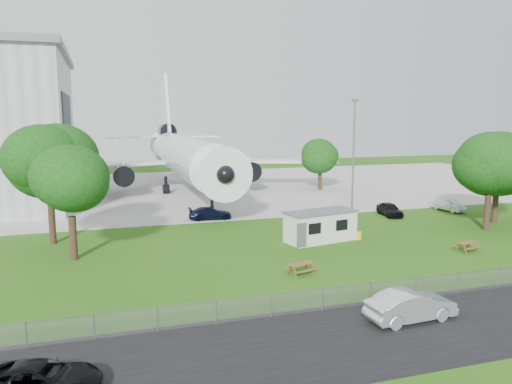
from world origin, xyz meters
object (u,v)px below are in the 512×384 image
object	(u,v)px
picnic_west	(301,274)
picnic_east	(467,251)
site_cabin	(321,226)
airliner	(184,154)
car_centre_sedan	(411,306)

from	to	relation	value
picnic_west	picnic_east	xyz separation A→B (m)	(14.81, 1.33, 0.00)
site_cabin	picnic_east	distance (m)	11.79
airliner	car_centre_sedan	world-z (taller)	airliner
picnic_east	car_centre_sedan	xyz separation A→B (m)	(-12.30, -10.27, 0.81)
car_centre_sedan	airliner	bearing A→B (deg)	0.68
airliner	site_cabin	world-z (taller)	airliner
airliner	site_cabin	distance (m)	32.01
site_cabin	picnic_east	bearing A→B (deg)	-34.18
airliner	picnic_west	world-z (taller)	airliner
site_cabin	picnic_east	size ratio (longest dim) A/B	3.86
airliner	car_centre_sedan	bearing A→B (deg)	-85.40
airliner	picnic_east	world-z (taller)	airliner
airliner	picnic_west	size ratio (longest dim) A/B	26.52
picnic_west	car_centre_sedan	world-z (taller)	car_centre_sedan
site_cabin	picnic_west	distance (m)	9.52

